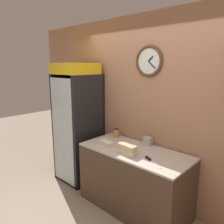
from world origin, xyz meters
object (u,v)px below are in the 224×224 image
object	(u,v)px
napkin_dispenser	(148,141)
beverage_cooler	(80,118)
chefs_knife	(151,161)
sandwich_stack_bottom	(127,152)
sandwich_stack_middle	(127,147)
condiment_jar	(116,133)
sandwich_flat_left	(106,143)

from	to	relation	value
napkin_dispenser	beverage_cooler	bearing A→B (deg)	-170.52
chefs_knife	sandwich_stack_bottom	bearing A→B (deg)	-173.00
sandwich_stack_middle	condiment_jar	bearing A→B (deg)	143.82
sandwich_stack_bottom	sandwich_flat_left	world-z (taller)	sandwich_stack_bottom
beverage_cooler	sandwich_flat_left	world-z (taller)	beverage_cooler
condiment_jar	napkin_dispenser	world-z (taller)	condiment_jar
chefs_knife	beverage_cooler	bearing A→B (deg)	172.47
sandwich_stack_middle	condiment_jar	world-z (taller)	condiment_jar
sandwich_flat_left	napkin_dispenser	size ratio (longest dim) A/B	2.12
condiment_jar	napkin_dispenser	size ratio (longest dim) A/B	1.19
sandwich_stack_bottom	chefs_knife	bearing A→B (deg)	7.00
napkin_dispenser	sandwich_flat_left	bearing A→B (deg)	-137.96
sandwich_stack_bottom	sandwich_flat_left	size ratio (longest dim) A/B	1.02
beverage_cooler	napkin_dispenser	bearing A→B (deg)	9.48
sandwich_stack_bottom	condiment_jar	bearing A→B (deg)	143.82
sandwich_flat_left	sandwich_stack_middle	bearing A→B (deg)	-8.20
sandwich_stack_middle	condiment_jar	distance (m)	0.70
sandwich_stack_middle	napkin_dispenser	world-z (taller)	sandwich_stack_middle
sandwich_stack_bottom	chefs_knife	xyz separation A→B (m)	(0.33, 0.04, -0.03)
sandwich_stack_bottom	chefs_knife	size ratio (longest dim) A/B	0.86
beverage_cooler	chefs_knife	size ratio (longest dim) A/B	6.72
sandwich_flat_left	condiment_jar	size ratio (longest dim) A/B	1.78
sandwich_stack_bottom	condiment_jar	distance (m)	0.70
beverage_cooler	sandwich_stack_middle	size ratio (longest dim) A/B	7.67
sandwich_flat_left	condiment_jar	world-z (taller)	condiment_jar
sandwich_stack_bottom	beverage_cooler	bearing A→B (deg)	168.75
sandwich_stack_bottom	condiment_jar	xyz separation A→B (m)	(-0.57, 0.41, 0.04)
chefs_knife	napkin_dispenser	bearing A→B (deg)	127.68
chefs_knife	condiment_jar	distance (m)	0.97
beverage_cooler	chefs_knife	distance (m)	1.63
chefs_knife	sandwich_stack_middle	bearing A→B (deg)	-173.00
sandwich_stack_bottom	condiment_jar	size ratio (longest dim) A/B	1.82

